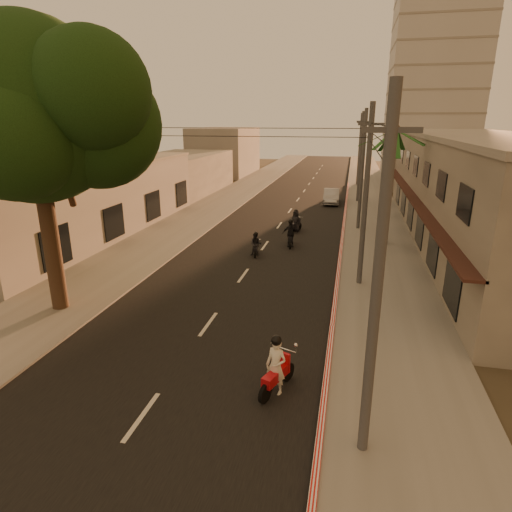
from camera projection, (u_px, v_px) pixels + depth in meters
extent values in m
plane|color=#383023|center=(191.00, 348.00, 16.08)|extent=(160.00, 160.00, 0.00)
cube|color=black|center=(279.00, 225.00, 34.67)|extent=(10.00, 140.00, 0.02)
cube|color=slate|center=(375.00, 230.00, 33.10)|extent=(5.00, 140.00, 0.12)
cube|color=slate|center=(192.00, 220.00, 36.20)|extent=(5.00, 140.00, 0.12)
cube|color=red|center=(341.00, 245.00, 28.94)|extent=(0.20, 60.00, 0.20)
cube|color=gray|center=(480.00, 192.00, 28.85)|extent=(8.00, 34.00, 7.00)
cube|color=gray|center=(489.00, 136.00, 27.74)|extent=(8.20, 34.20, 0.30)
cube|color=#361C15|center=(412.00, 196.00, 29.86)|extent=(0.80, 34.00, 0.12)
cube|color=gray|center=(77.00, 201.00, 31.22)|extent=(8.00, 24.00, 5.00)
cube|color=gray|center=(73.00, 165.00, 30.43)|extent=(8.20, 24.20, 0.20)
cube|color=#B7B5B2|center=(434.00, 77.00, 60.57)|extent=(12.00, 12.00, 28.00)
cylinder|color=black|center=(52.00, 246.00, 18.47)|extent=(0.70, 0.70, 6.00)
cylinder|color=black|center=(65.00, 175.00, 17.76)|extent=(1.22, 2.17, 3.04)
cylinder|color=black|center=(23.00, 171.00, 17.34)|extent=(1.31, 1.49, 2.73)
sphere|color=black|center=(31.00, 112.00, 16.79)|extent=(7.20, 7.20, 7.20)
sphere|color=black|center=(97.00, 125.00, 17.42)|extent=(5.20, 5.20, 5.20)
sphere|color=black|center=(9.00, 120.00, 18.00)|extent=(4.80, 4.80, 4.80)
sphere|color=black|center=(14.00, 137.00, 15.27)|extent=(4.60, 4.60, 4.60)
sphere|color=black|center=(90.00, 91.00, 15.49)|extent=(4.40, 4.40, 4.40)
sphere|color=black|center=(91.00, 85.00, 18.44)|extent=(4.40, 4.40, 4.40)
cylinder|color=black|center=(390.00, 190.00, 28.14)|extent=(0.32, 0.32, 7.60)
sphere|color=black|center=(396.00, 129.00, 26.98)|extent=(0.60, 0.60, 0.60)
cylinder|color=#38383A|center=(377.00, 290.00, 9.70)|extent=(0.26, 0.26, 9.00)
cube|color=#38383A|center=(392.00, 130.00, 8.64)|extent=(1.20, 0.12, 0.12)
cylinder|color=#38383A|center=(365.00, 199.00, 20.86)|extent=(0.26, 0.26, 9.00)
cube|color=#38383A|center=(371.00, 124.00, 19.80)|extent=(1.20, 0.12, 0.12)
cylinder|color=#38383A|center=(362.00, 171.00, 32.02)|extent=(0.26, 0.26, 9.00)
cube|color=#38383A|center=(366.00, 122.00, 30.95)|extent=(1.20, 0.12, 0.12)
cylinder|color=#38383A|center=(360.00, 158.00, 43.18)|extent=(0.26, 0.26, 9.00)
cube|color=#38383A|center=(363.00, 122.00, 42.11)|extent=(1.20, 0.12, 0.12)
cylinder|color=#38383A|center=(359.00, 150.00, 54.33)|extent=(0.26, 0.26, 9.00)
cube|color=#38383A|center=(361.00, 121.00, 53.27)|extent=(1.20, 0.12, 0.12)
cube|color=gray|center=(422.00, 163.00, 54.11)|extent=(8.00, 14.00, 6.00)
cube|color=gray|center=(181.00, 173.00, 49.91)|extent=(8.00, 14.00, 4.40)
cube|color=gray|center=(225.00, 151.00, 66.25)|extent=(8.00, 14.00, 7.00)
cylinder|color=black|center=(288.00, 372.00, 14.00)|extent=(0.33, 0.62, 0.63)
cylinder|color=black|center=(265.00, 393.00, 12.90)|extent=(0.33, 0.62, 0.63)
cube|color=#B80E16|center=(276.00, 375.00, 13.29)|extent=(0.74, 1.26, 0.34)
cube|color=#B80E16|center=(285.00, 362.00, 13.68)|extent=(0.35, 0.23, 0.67)
cylinder|color=silver|center=(287.00, 350.00, 13.67)|extent=(0.59, 0.26, 0.04)
imported|color=silver|center=(276.00, 366.00, 13.19)|extent=(0.99, 0.91, 1.88)
sphere|color=black|center=(276.00, 340.00, 12.92)|extent=(0.34, 0.34, 0.34)
sphere|color=silver|center=(279.00, 340.00, 13.73)|extent=(0.13, 0.13, 0.13)
sphere|color=silver|center=(296.00, 345.00, 13.40)|extent=(0.13, 0.13, 0.13)
cylinder|color=black|center=(257.00, 249.00, 27.48)|extent=(0.14, 0.50, 0.49)
cylinder|color=black|center=(255.00, 254.00, 26.44)|extent=(0.14, 0.50, 0.49)
cube|color=black|center=(256.00, 248.00, 26.82)|extent=(0.34, 0.99, 0.26)
cube|color=black|center=(257.00, 244.00, 27.20)|extent=(0.27, 0.11, 0.53)
cylinder|color=silver|center=(257.00, 239.00, 27.21)|extent=(0.49, 0.09, 0.04)
imported|color=black|center=(256.00, 244.00, 26.75)|extent=(0.83, 0.71, 1.48)
sphere|color=black|center=(256.00, 234.00, 26.53)|extent=(0.26, 0.26, 0.26)
cylinder|color=black|center=(290.00, 239.00, 29.54)|extent=(0.19, 0.61, 0.60)
cylinder|color=black|center=(290.00, 245.00, 28.27)|extent=(0.19, 0.61, 0.60)
cube|color=black|center=(290.00, 238.00, 28.74)|extent=(0.46, 1.21, 0.32)
cube|color=black|center=(290.00, 234.00, 29.20)|extent=(0.33, 0.15, 0.64)
cylinder|color=silver|center=(290.00, 228.00, 29.21)|extent=(0.59, 0.12, 0.04)
imported|color=black|center=(290.00, 234.00, 28.64)|extent=(1.18, 0.74, 1.80)
sphere|color=black|center=(291.00, 221.00, 28.39)|extent=(0.32, 0.32, 0.32)
cylinder|color=black|center=(299.00, 226.00, 33.24)|extent=(0.28, 0.55, 0.55)
cylinder|color=black|center=(292.00, 230.00, 32.25)|extent=(0.28, 0.55, 0.55)
cube|color=black|center=(296.00, 225.00, 32.60)|extent=(0.62, 1.11, 0.30)
cube|color=black|center=(299.00, 222.00, 32.96)|extent=(0.31, 0.19, 0.59)
cylinder|color=silver|center=(299.00, 217.00, 32.95)|extent=(0.52, 0.22, 0.04)
imported|color=black|center=(296.00, 221.00, 32.52)|extent=(1.14, 1.03, 1.65)
sphere|color=black|center=(296.00, 211.00, 32.28)|extent=(0.30, 0.30, 0.30)
imported|color=#96989D|center=(331.00, 196.00, 43.59)|extent=(1.81, 4.52, 1.46)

